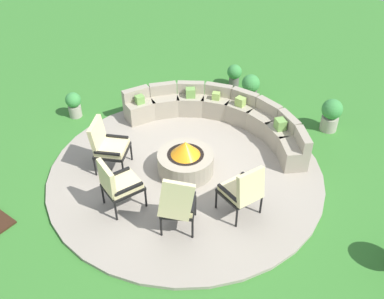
{
  "coord_description": "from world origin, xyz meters",
  "views": [
    {
      "loc": [
        3.86,
        -4.97,
        5.42
      ],
      "look_at": [
        0.0,
        0.2,
        0.45
      ],
      "focal_mm": 40.84,
      "sensor_mm": 36.0,
      "label": 1
    }
  ],
  "objects_px": {
    "curved_stone_bench": "(222,115)",
    "lounge_chair_back_right": "(243,190)",
    "potted_plant_0": "(74,104)",
    "fire_pit": "(186,160)",
    "potted_plant_2": "(331,114)",
    "potted_plant_4": "(251,87)",
    "lounge_chair_front_left": "(107,144)",
    "potted_plant_1": "(234,74)",
    "lounge_chair_back_left": "(177,204)",
    "lounge_chair_front_right": "(118,183)"
  },
  "relations": [
    {
      "from": "curved_stone_bench",
      "to": "lounge_chair_back_right",
      "type": "bearing_deg",
      "value": -48.87
    },
    {
      "from": "potted_plant_0",
      "to": "fire_pit",
      "type": "bearing_deg",
      "value": -1.75
    },
    {
      "from": "potted_plant_2",
      "to": "potted_plant_4",
      "type": "relative_size",
      "value": 1.08
    },
    {
      "from": "curved_stone_bench",
      "to": "lounge_chair_front_left",
      "type": "bearing_deg",
      "value": -111.32
    },
    {
      "from": "lounge_chair_front_left",
      "to": "potted_plant_1",
      "type": "relative_size",
      "value": 1.82
    },
    {
      "from": "curved_stone_bench",
      "to": "potted_plant_0",
      "type": "height_order",
      "value": "curved_stone_bench"
    },
    {
      "from": "lounge_chair_back_left",
      "to": "potted_plant_1",
      "type": "bearing_deg",
      "value": 80.65
    },
    {
      "from": "fire_pit",
      "to": "potted_plant_2",
      "type": "distance_m",
      "value": 3.39
    },
    {
      "from": "lounge_chair_front_left",
      "to": "curved_stone_bench",
      "type": "bearing_deg",
      "value": 131.31
    },
    {
      "from": "lounge_chair_back_left",
      "to": "potted_plant_1",
      "type": "relative_size",
      "value": 2.03
    },
    {
      "from": "curved_stone_bench",
      "to": "potted_plant_4",
      "type": "xyz_separation_m",
      "value": [
        -0.1,
        1.36,
        0.03
      ]
    },
    {
      "from": "fire_pit",
      "to": "potted_plant_4",
      "type": "relative_size",
      "value": 1.55
    },
    {
      "from": "lounge_chair_back_right",
      "to": "potted_plant_1",
      "type": "xyz_separation_m",
      "value": [
        -2.51,
        3.73,
        -0.27
      ]
    },
    {
      "from": "potted_plant_1",
      "to": "potted_plant_2",
      "type": "xyz_separation_m",
      "value": [
        2.67,
        -0.41,
        0.07
      ]
    },
    {
      "from": "fire_pit",
      "to": "potted_plant_0",
      "type": "relative_size",
      "value": 1.78
    },
    {
      "from": "lounge_chair_front_right",
      "to": "lounge_chair_back_right",
      "type": "relative_size",
      "value": 1.0
    },
    {
      "from": "potted_plant_4",
      "to": "potted_plant_1",
      "type": "bearing_deg",
      "value": 149.84
    },
    {
      "from": "lounge_chair_front_left",
      "to": "potted_plant_1",
      "type": "bearing_deg",
      "value": 150.71
    },
    {
      "from": "potted_plant_1",
      "to": "potted_plant_2",
      "type": "height_order",
      "value": "potted_plant_2"
    },
    {
      "from": "lounge_chair_back_left",
      "to": "lounge_chair_back_right",
      "type": "xyz_separation_m",
      "value": [
        0.63,
        0.92,
        -0.04
      ]
    },
    {
      "from": "potted_plant_2",
      "to": "lounge_chair_back_left",
      "type": "bearing_deg",
      "value": -100.61
    },
    {
      "from": "potted_plant_4",
      "to": "curved_stone_bench",
      "type": "bearing_deg",
      "value": -85.71
    },
    {
      "from": "lounge_chair_front_left",
      "to": "lounge_chair_back_left",
      "type": "relative_size",
      "value": 0.9
    },
    {
      "from": "potted_plant_4",
      "to": "potted_plant_0",
      "type": "bearing_deg",
      "value": -133.87
    },
    {
      "from": "potted_plant_4",
      "to": "lounge_chair_back_left",
      "type": "bearing_deg",
      "value": -74.45
    },
    {
      "from": "lounge_chair_front_right",
      "to": "potted_plant_1",
      "type": "distance_m",
      "value": 4.9
    },
    {
      "from": "curved_stone_bench",
      "to": "lounge_chair_back_left",
      "type": "distance_m",
      "value": 3.08
    },
    {
      "from": "lounge_chair_front_right",
      "to": "lounge_chair_back_left",
      "type": "relative_size",
      "value": 0.88
    },
    {
      "from": "curved_stone_bench",
      "to": "potted_plant_0",
      "type": "relative_size",
      "value": 6.9
    },
    {
      "from": "fire_pit",
      "to": "potted_plant_1",
      "type": "height_order",
      "value": "fire_pit"
    },
    {
      "from": "lounge_chair_front_left",
      "to": "potted_plant_0",
      "type": "xyz_separation_m",
      "value": [
        -1.96,
        0.86,
        -0.28
      ]
    },
    {
      "from": "lounge_chair_back_right",
      "to": "potted_plant_2",
      "type": "height_order",
      "value": "lounge_chair_back_right"
    },
    {
      "from": "lounge_chair_front_right",
      "to": "potted_plant_4",
      "type": "distance_m",
      "value": 4.43
    },
    {
      "from": "lounge_chair_back_right",
      "to": "curved_stone_bench",
      "type": "bearing_deg",
      "value": 58.67
    },
    {
      "from": "lounge_chair_back_left",
      "to": "lounge_chair_front_left",
      "type": "bearing_deg",
      "value": 135.72
    },
    {
      "from": "lounge_chair_back_right",
      "to": "potted_plant_2",
      "type": "xyz_separation_m",
      "value": [
        0.16,
        3.31,
        -0.2
      ]
    },
    {
      "from": "fire_pit",
      "to": "lounge_chair_back_left",
      "type": "xyz_separation_m",
      "value": [
        0.78,
        -1.23,
        0.31
      ]
    },
    {
      "from": "lounge_chair_back_right",
      "to": "potted_plant_0",
      "type": "xyz_separation_m",
      "value": [
        -4.61,
        0.41,
        -0.27
      ]
    },
    {
      "from": "lounge_chair_front_left",
      "to": "potted_plant_1",
      "type": "xyz_separation_m",
      "value": [
        0.14,
        4.18,
        -0.28
      ]
    },
    {
      "from": "lounge_chair_back_left",
      "to": "lounge_chair_back_right",
      "type": "distance_m",
      "value": 1.11
    },
    {
      "from": "curved_stone_bench",
      "to": "potted_plant_2",
      "type": "relative_size",
      "value": 5.58
    },
    {
      "from": "potted_plant_0",
      "to": "potted_plant_4",
      "type": "distance_m",
      "value": 4.04
    },
    {
      "from": "lounge_chair_back_left",
      "to": "potted_plant_2",
      "type": "relative_size",
      "value": 1.56
    },
    {
      "from": "lounge_chair_back_right",
      "to": "potted_plant_1",
      "type": "bearing_deg",
      "value": 51.48
    },
    {
      "from": "fire_pit",
      "to": "lounge_chair_front_right",
      "type": "height_order",
      "value": "lounge_chair_front_right"
    },
    {
      "from": "lounge_chair_back_left",
      "to": "lounge_chair_back_right",
      "type": "height_order",
      "value": "lounge_chair_back_left"
    },
    {
      "from": "curved_stone_bench",
      "to": "lounge_chair_back_right",
      "type": "distance_m",
      "value": 2.61
    },
    {
      "from": "lounge_chair_front_right",
      "to": "potted_plant_2",
      "type": "relative_size",
      "value": 1.38
    },
    {
      "from": "potted_plant_2",
      "to": "potted_plant_4",
      "type": "height_order",
      "value": "potted_plant_2"
    },
    {
      "from": "potted_plant_1",
      "to": "potted_plant_4",
      "type": "relative_size",
      "value": 0.83
    }
  ]
}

